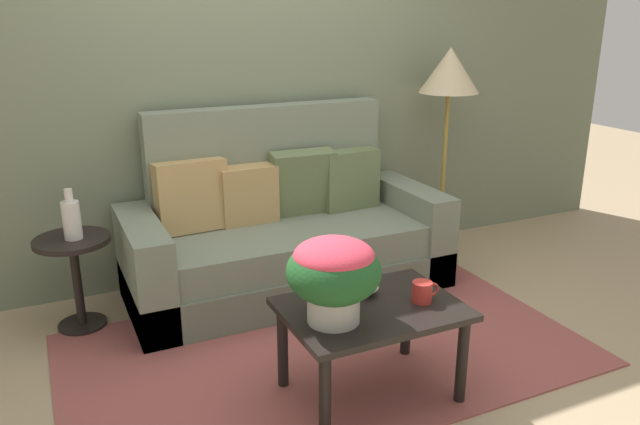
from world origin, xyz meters
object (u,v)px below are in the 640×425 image
object	(u,v)px
coffee_table	(371,320)
floor_lamp	(449,80)
table_vase	(72,219)
couch	(284,236)
potted_plant	(334,271)
side_table	(75,266)
coffee_mug	(423,292)
snack_bowl	(366,287)

from	to	relation	value
coffee_table	floor_lamp	bearing A→B (deg)	45.12
coffee_table	floor_lamp	world-z (taller)	floor_lamp
floor_lamp	table_vase	xyz separation A→B (m)	(-2.57, -0.14, -0.62)
couch	floor_lamp	world-z (taller)	floor_lamp
floor_lamp	table_vase	world-z (taller)	floor_lamp
potted_plant	floor_lamp	bearing A→B (deg)	41.97
couch	coffee_table	distance (m)	1.32
side_table	potted_plant	bearing A→B (deg)	-54.51
couch	coffee_table	size ratio (longest dim) A/B	2.50
couch	side_table	xyz separation A→B (m)	(-1.27, -0.02, 0.03)
couch	floor_lamp	distance (m)	1.61
coffee_mug	table_vase	world-z (taller)	table_vase
coffee_mug	table_vase	xyz separation A→B (m)	(-1.40, 1.33, 0.15)
coffee_mug	snack_bowl	bearing A→B (deg)	137.84
couch	coffee_table	bearing A→B (deg)	-94.09
side_table	floor_lamp	world-z (taller)	floor_lamp
couch	table_vase	world-z (taller)	couch
floor_lamp	table_vase	size ratio (longest dim) A/B	5.30
potted_plant	snack_bowl	distance (m)	0.37
side_table	floor_lamp	xyz separation A→B (m)	(2.59, 0.13, 0.90)
potted_plant	coffee_mug	size ratio (longest dim) A/B	2.93
side_table	potted_plant	distance (m)	1.68
table_vase	potted_plant	bearing A→B (deg)	-54.54
table_vase	floor_lamp	bearing A→B (deg)	3.18
couch	snack_bowl	distance (m)	1.20
potted_plant	snack_bowl	xyz separation A→B (m)	(0.26, 0.18, -0.20)
potted_plant	coffee_mug	world-z (taller)	potted_plant
potted_plant	table_vase	xyz separation A→B (m)	(-0.94, 1.32, -0.03)
snack_bowl	table_vase	world-z (taller)	table_vase
couch	coffee_mug	bearing A→B (deg)	-84.10
coffee_mug	couch	bearing A→B (deg)	95.90
couch	table_vase	distance (m)	1.30
floor_lamp	potted_plant	bearing A→B (deg)	-138.03
couch	coffee_mug	size ratio (longest dim) A/B	14.55
potted_plant	table_vase	distance (m)	1.63
coffee_mug	floor_lamp	bearing A→B (deg)	51.41
coffee_table	floor_lamp	size ratio (longest dim) A/B	0.54
coffee_table	coffee_mug	xyz separation A→B (m)	(0.24, -0.06, 0.12)
side_table	table_vase	bearing A→B (deg)	-52.30
floor_lamp	table_vase	distance (m)	2.65
floor_lamp	snack_bowl	world-z (taller)	floor_lamp
potted_plant	side_table	bearing A→B (deg)	125.49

